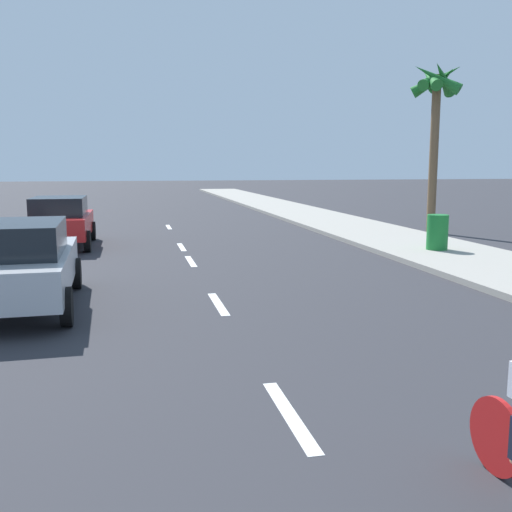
{
  "coord_description": "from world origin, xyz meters",
  "views": [
    {
      "loc": [
        -1.55,
        2.2,
        2.55
      ],
      "look_at": [
        0.42,
        11.38,
        1.1
      ],
      "focal_mm": 41.41,
      "sensor_mm": 36.0,
      "label": 1
    }
  ],
  "objects_px": {
    "parked_car_red": "(60,220)",
    "palm_tree_far": "(436,97)",
    "parked_car_silver": "(16,262)",
    "trash_bin_far": "(437,232)"
  },
  "relations": [
    {
      "from": "parked_car_red",
      "to": "palm_tree_far",
      "type": "distance_m",
      "value": 13.98
    },
    {
      "from": "parked_car_silver",
      "to": "trash_bin_far",
      "type": "xyz_separation_m",
      "value": [
        10.63,
        4.38,
        -0.2
      ]
    },
    {
      "from": "parked_car_red",
      "to": "trash_bin_far",
      "type": "distance_m",
      "value": 11.45
    },
    {
      "from": "parked_car_silver",
      "to": "palm_tree_far",
      "type": "height_order",
      "value": "palm_tree_far"
    },
    {
      "from": "parked_car_red",
      "to": "trash_bin_far",
      "type": "xyz_separation_m",
      "value": [
        10.76,
        -3.92,
        -0.2
      ]
    },
    {
      "from": "parked_car_red",
      "to": "trash_bin_far",
      "type": "height_order",
      "value": "parked_car_red"
    },
    {
      "from": "parked_car_silver",
      "to": "parked_car_red",
      "type": "bearing_deg",
      "value": 89.08
    },
    {
      "from": "parked_car_red",
      "to": "palm_tree_far",
      "type": "xyz_separation_m",
      "value": [
        13.3,
        1.16,
        4.17
      ]
    },
    {
      "from": "parked_car_silver",
      "to": "palm_tree_far",
      "type": "distance_m",
      "value": 16.74
    },
    {
      "from": "parked_car_red",
      "to": "palm_tree_far",
      "type": "height_order",
      "value": "palm_tree_far"
    }
  ]
}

